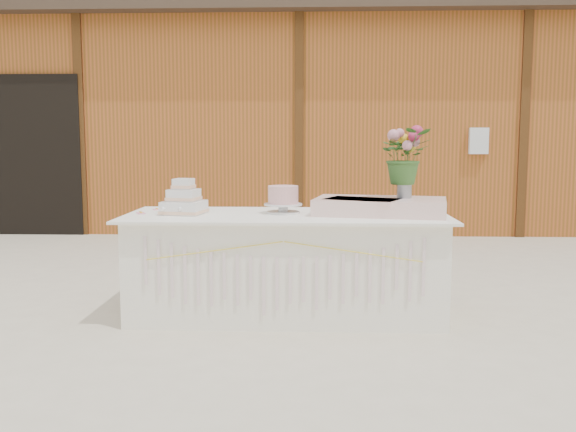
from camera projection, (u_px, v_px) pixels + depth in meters
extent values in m
plane|color=beige|center=(286.00, 315.00, 4.88)|extent=(80.00, 80.00, 0.00)
cube|color=#A75023|center=(302.00, 128.00, 10.65)|extent=(12.00, 4.00, 3.00)
cube|color=#382A1F|center=(302.00, 26.00, 10.45)|extent=(12.60, 4.60, 0.30)
cube|color=white|center=(286.00, 266.00, 4.83)|extent=(2.28, 0.88, 0.75)
cube|color=white|center=(286.00, 216.00, 4.79)|extent=(2.40, 1.00, 0.02)
cube|color=white|center=(184.00, 207.00, 4.80)|extent=(0.33, 0.33, 0.10)
cube|color=#FCC49F|center=(184.00, 211.00, 4.80)|extent=(0.34, 0.34, 0.02)
cube|color=white|center=(184.00, 195.00, 4.78)|extent=(0.24, 0.24, 0.09)
cube|color=#FCC49F|center=(184.00, 198.00, 4.79)|extent=(0.25, 0.25, 0.02)
cube|color=white|center=(183.00, 184.00, 4.77)|extent=(0.15, 0.15, 0.08)
cube|color=#FCC49F|center=(184.00, 187.00, 4.78)|extent=(0.17, 0.17, 0.02)
cylinder|color=silver|center=(283.00, 212.00, 4.83)|extent=(0.25, 0.25, 0.02)
cylinder|color=silver|center=(283.00, 208.00, 4.83)|extent=(0.07, 0.07, 0.05)
cylinder|color=silver|center=(283.00, 204.00, 4.83)|extent=(0.29, 0.29, 0.01)
cylinder|color=#DCA19E|center=(283.00, 195.00, 4.82)|extent=(0.23, 0.23, 0.13)
cube|color=beige|center=(380.00, 206.00, 4.77)|extent=(1.04, 0.72, 0.12)
cylinder|color=#A1A1A6|center=(404.00, 188.00, 4.78)|extent=(0.11, 0.11, 0.15)
imported|color=#356126|center=(405.00, 150.00, 4.74)|extent=(0.42, 0.37, 0.42)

